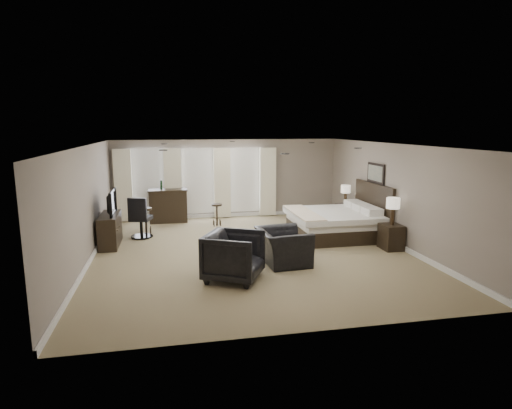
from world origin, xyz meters
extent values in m
cube|color=#847654|center=(0.00, 0.00, 0.00)|extent=(7.60, 8.60, 0.04)
cube|color=silver|center=(0.00, 0.00, 2.60)|extent=(7.60, 8.60, 0.04)
cube|color=gray|center=(0.00, 4.25, 1.30)|extent=(7.50, 0.04, 2.60)
cube|color=gray|center=(0.00, -4.25, 1.30)|extent=(7.50, 0.04, 2.60)
cube|color=gray|center=(-3.75, 0.00, 1.30)|extent=(0.04, 8.50, 2.60)
cube|color=gray|center=(3.75, 0.00, 1.30)|extent=(0.04, 8.50, 2.60)
cube|color=silver|center=(-2.60, 4.19, 1.25)|extent=(1.15, 0.04, 2.05)
cube|color=silver|center=(-1.00, 4.19, 1.25)|extent=(1.15, 0.04, 2.05)
cube|color=silver|center=(0.60, 4.19, 1.25)|extent=(1.15, 0.04, 2.05)
cube|color=beige|center=(-3.35, 4.07, 1.18)|extent=(0.55, 0.12, 2.30)
cube|color=beige|center=(-1.80, 4.07, 1.18)|extent=(0.55, 0.12, 2.30)
cube|color=beige|center=(-0.20, 4.07, 1.18)|extent=(0.55, 0.12, 2.30)
cube|color=beige|center=(1.35, 4.07, 1.18)|extent=(0.55, 0.12, 2.30)
cube|color=silver|center=(2.58, 0.99, 0.73)|extent=(2.31, 2.20, 1.47)
cube|color=black|center=(3.47, -0.46, 0.31)|extent=(0.47, 0.57, 0.63)
cube|color=black|center=(3.47, 2.44, 0.31)|extent=(0.46, 0.56, 0.61)
cube|color=beige|center=(3.47, -0.46, 0.96)|extent=(0.33, 0.33, 0.68)
cube|color=beige|center=(3.47, 2.44, 0.92)|extent=(0.30, 0.30, 0.61)
cube|color=slate|center=(3.70, 0.99, 1.75)|extent=(0.04, 0.96, 0.56)
cube|color=black|center=(-3.45, 1.31, 0.40)|extent=(0.45, 1.39, 0.81)
imported|color=black|center=(-3.45, 1.31, 0.88)|extent=(0.63, 1.09, 0.14)
imported|color=black|center=(0.53, -1.01, 0.52)|extent=(0.86, 1.25, 1.04)
imported|color=black|center=(-0.70, -1.82, 0.54)|extent=(1.34, 1.37, 1.07)
cube|color=black|center=(-1.97, 3.82, 0.53)|extent=(1.22, 0.64, 1.06)
cube|color=black|center=(-2.60, 2.29, 0.38)|extent=(0.45, 0.45, 0.77)
cube|color=black|center=(-0.51, 2.97, 0.34)|extent=(0.41, 0.41, 0.68)
cube|color=black|center=(-2.71, 1.94, 0.58)|extent=(0.73, 0.73, 1.15)
camera|label=1|loc=(-1.90, -9.91, 3.03)|focal=30.00mm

